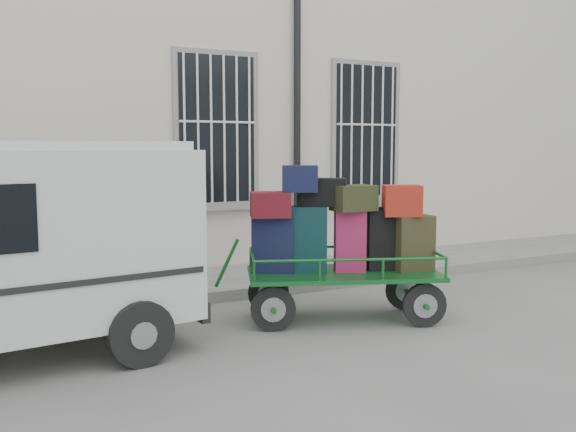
{
  "coord_description": "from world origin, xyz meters",
  "views": [
    {
      "loc": [
        -3.93,
        -6.18,
        2.0
      ],
      "look_at": [
        -0.21,
        1.0,
        1.12
      ],
      "focal_mm": 40.0,
      "sensor_mm": 36.0,
      "label": 1
    }
  ],
  "objects": [
    {
      "name": "ground",
      "position": [
        0.0,
        0.0,
        0.0
      ],
      "size": [
        80.0,
        80.0,
        0.0
      ],
      "primitive_type": "plane",
      "color": "slate",
      "rests_on": "ground"
    },
    {
      "name": "building",
      "position": [
        0.0,
        5.5,
        3.0
      ],
      "size": [
        24.0,
        5.15,
        6.0
      ],
      "color": "beige",
      "rests_on": "ground"
    },
    {
      "name": "sidewalk",
      "position": [
        0.0,
        2.2,
        0.07
      ],
      "size": [
        24.0,
        1.7,
        0.15
      ],
      "primitive_type": "cube",
      "color": "slate",
      "rests_on": "ground"
    },
    {
      "name": "luggage_cart",
      "position": [
        -0.06,
        -0.02,
        0.93
      ],
      "size": [
        2.57,
        1.73,
        1.78
      ],
      "rotation": [
        0.0,
        0.0,
        -0.38
      ],
      "color": "black",
      "rests_on": "ground"
    }
  ]
}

